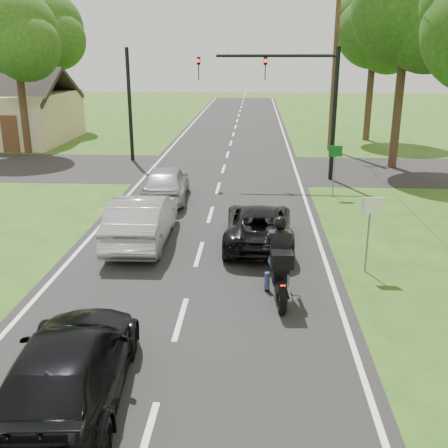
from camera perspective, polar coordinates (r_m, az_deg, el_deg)
The scene contains 17 objects.
ground at distance 12.09m, azimuth -4.74°, elevation -10.27°, with size 140.00×140.00×0.00m, color #235016.
road at distance 21.37m, azimuth -1.04°, elevation 2.60°, with size 8.00×100.00×0.01m, color black.
cross_road at distance 27.18m, azimuth -0.06°, elevation 6.00°, with size 60.00×7.00×0.01m, color black.
motorcycle_rider at distance 12.74m, azimuth 6.03°, elevation -4.68°, with size 0.69×2.43×2.10m.
dark_suv at distance 16.40m, azimuth 3.80°, elevation -0.04°, with size 2.05×4.44×1.24m, color black.
silver_sedan at distance 16.59m, azimuth -8.92°, elevation 0.55°, with size 1.63×4.68×1.54m, color silver.
silver_suv at distance 21.32m, azimuth -6.36°, elevation 4.50°, with size 1.72×4.27×1.46m, color #AFB1B7.
dark_car_behind at distance 9.52m, azimuth -16.55°, elevation -14.79°, with size 1.90×4.69×1.36m, color black.
traffic_signal at distance 24.62m, azimuth 7.67°, elevation 14.29°, with size 6.38×0.44×6.00m.
signal_pole_far at distance 29.45m, azimuth -10.22°, elevation 12.57°, with size 0.20×0.20×6.00m, color black.
utility_pole_far at distance 32.84m, azimuth 11.96°, elevation 16.68°, with size 1.60×0.28×10.00m.
sign_white at distance 14.45m, azimuth 15.60°, elevation 0.81°, with size 0.55×0.07×2.12m.
sign_green at distance 22.14m, azimuth 11.99°, elevation 7.00°, with size 0.55×0.07×2.12m.
tree_row_d at distance 28.33m, azimuth 20.08°, elevation 20.59°, with size 5.76×5.58×10.45m.
tree_row_e at distance 37.15m, azimuth 16.58°, elevation 19.18°, with size 5.28×5.12×9.61m.
tree_left_near at distance 33.12m, azimuth -21.49°, elevation 18.39°, with size 5.12×4.96×9.22m.
tree_left_far at distance 43.11m, azimuth -18.44°, elevation 19.18°, with size 5.76×5.58×10.14m.
Camera 1 is at (1.61, -10.51, 5.76)m, focal length 42.00 mm.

